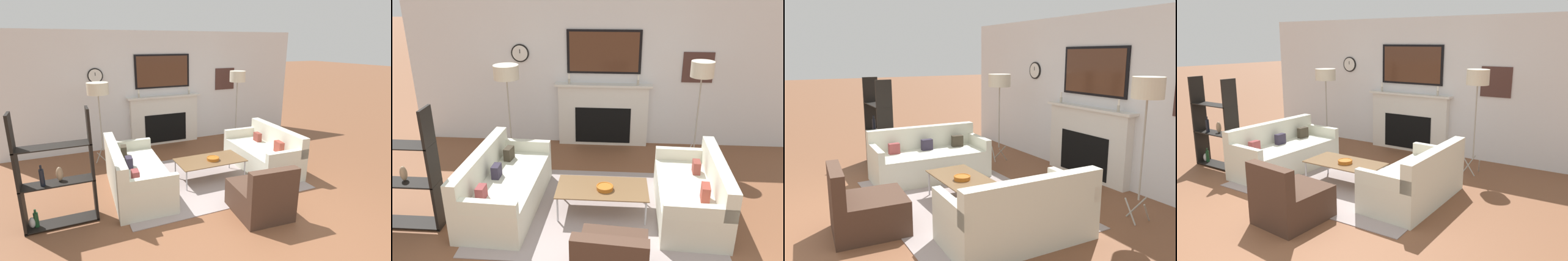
# 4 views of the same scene
# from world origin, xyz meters

# --- Properties ---
(ground_plane) EXTENTS (60.00, 60.00, 0.00)m
(ground_plane) POSITION_xyz_m (0.00, 0.00, 0.00)
(ground_plane) COLOR brown
(fireplace_wall) EXTENTS (7.38, 0.28, 2.70)m
(fireplace_wall) POSITION_xyz_m (0.00, 4.32, 1.22)
(fireplace_wall) COLOR silver
(fireplace_wall) RESTS_ON ground_plane
(area_rug) EXTENTS (3.20, 2.25, 0.01)m
(area_rug) POSITION_xyz_m (0.00, 1.91, 0.01)
(area_rug) COLOR gray
(area_rug) RESTS_ON ground_plane
(couch_left) EXTENTS (0.94, 1.91, 0.83)m
(couch_left) POSITION_xyz_m (-1.29, 1.91, 0.30)
(couch_left) COLOR silver
(couch_left) RESTS_ON ground_plane
(couch_right) EXTENTS (0.91, 1.70, 0.82)m
(couch_right) POSITION_xyz_m (1.30, 1.91, 0.29)
(couch_right) COLOR silver
(couch_right) RESTS_ON ground_plane
(armchair) EXTENTS (0.79, 0.89, 0.82)m
(armchair) POSITION_xyz_m (0.23, 0.50, 0.27)
(armchair) COLOR #462F24
(armchair) RESTS_ON ground_plane
(coffee_table) EXTENTS (1.23, 0.64, 0.38)m
(coffee_table) POSITION_xyz_m (0.08, 1.86, 0.36)
(coffee_table) COLOR brown
(coffee_table) RESTS_ON ground_plane
(decorative_bowl) EXTENTS (0.23, 0.23, 0.06)m
(decorative_bowl) POSITION_xyz_m (0.11, 1.82, 0.42)
(decorative_bowl) COLOR #B35E1B
(decorative_bowl) RESTS_ON coffee_table
(floor_lamp_left) EXTENTS (0.42, 0.42, 1.69)m
(floor_lamp_left) POSITION_xyz_m (-1.60, 3.50, 1.54)
(floor_lamp_left) COLOR #9E998E
(floor_lamp_left) RESTS_ON ground_plane
(floor_lamp_right) EXTENTS (0.37, 0.37, 1.79)m
(floor_lamp_right) POSITION_xyz_m (1.60, 3.50, 1.63)
(floor_lamp_right) COLOR #9E998E
(floor_lamp_right) RESTS_ON ground_plane
(shelf_unit) EXTENTS (0.95, 0.28, 1.62)m
(shelf_unit) POSITION_xyz_m (-2.46, 1.39, 0.73)
(shelf_unit) COLOR black
(shelf_unit) RESTS_ON ground_plane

